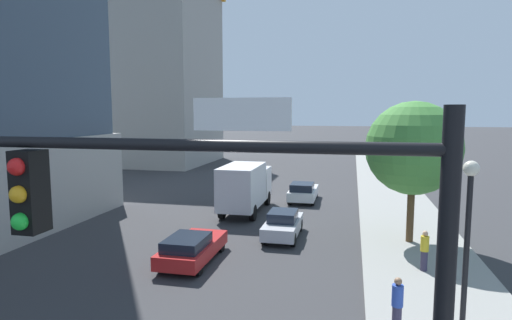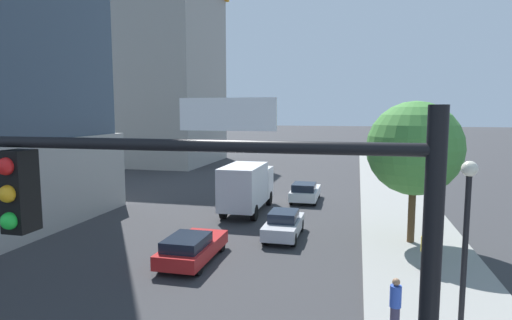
# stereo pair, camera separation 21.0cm
# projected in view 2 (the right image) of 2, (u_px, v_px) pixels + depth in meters

# --- Properties ---
(sidewalk) EXTENTS (5.24, 120.00, 0.15)m
(sidewalk) POSITION_uv_depth(u_px,v_px,m) (419.00, 255.00, 19.87)
(sidewalk) COLOR gray
(sidewalk) RESTS_ON ground
(construction_building) EXTENTS (14.10, 17.16, 32.92)m
(construction_building) POSITION_uv_depth(u_px,v_px,m) (160.00, 56.00, 55.03)
(construction_building) COLOR #9E9B93
(construction_building) RESTS_ON ground
(traffic_light_pole) EXTENTS (6.26, 0.48, 6.79)m
(traffic_light_pole) POSITION_uv_depth(u_px,v_px,m) (235.00, 283.00, 4.82)
(traffic_light_pole) COLOR black
(traffic_light_pole) RESTS_ON sidewalk
(street_lamp) EXTENTS (0.44, 0.44, 5.28)m
(street_lamp) POSITION_uv_depth(u_px,v_px,m) (466.00, 224.00, 11.88)
(street_lamp) COLOR black
(street_lamp) RESTS_ON sidewalk
(street_tree) EXTENTS (4.70, 4.70, 7.16)m
(street_tree) POSITION_uv_depth(u_px,v_px,m) (414.00, 148.00, 21.12)
(street_tree) COLOR brown
(street_tree) RESTS_ON sidewalk
(car_white) EXTENTS (1.94, 4.31, 1.49)m
(car_white) POSITION_uv_depth(u_px,v_px,m) (305.00, 192.00, 31.97)
(car_white) COLOR silver
(car_white) RESTS_ON ground
(car_red) EXTENTS (1.91, 4.51, 1.35)m
(car_red) POSITION_uv_depth(u_px,v_px,m) (192.00, 247.00, 19.08)
(car_red) COLOR red
(car_red) RESTS_ON ground
(car_silver) EXTENTS (1.73, 4.14, 1.47)m
(car_silver) POSITION_uv_depth(u_px,v_px,m) (284.00, 224.00, 22.83)
(car_silver) COLOR #B7B7BC
(car_silver) RESTS_ON ground
(box_truck) EXTENTS (2.31, 6.63, 3.30)m
(box_truck) POSITION_uv_depth(u_px,v_px,m) (247.00, 185.00, 28.39)
(box_truck) COLOR silver
(box_truck) RESTS_ON ground
(pedestrian_yellow_shirt) EXTENTS (0.34, 0.34, 1.70)m
(pedestrian_yellow_shirt) POSITION_uv_depth(u_px,v_px,m) (425.00, 251.00, 17.60)
(pedestrian_yellow_shirt) COLOR #38334C
(pedestrian_yellow_shirt) RESTS_ON sidewalk
(pedestrian_blue_shirt) EXTENTS (0.34, 0.34, 1.73)m
(pedestrian_blue_shirt) POSITION_uv_depth(u_px,v_px,m) (395.00, 306.00, 12.61)
(pedestrian_blue_shirt) COLOR #38334C
(pedestrian_blue_shirt) RESTS_ON sidewalk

